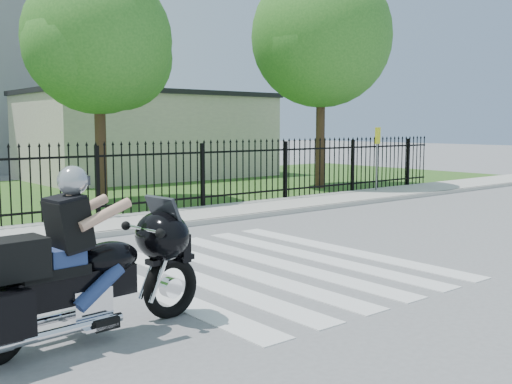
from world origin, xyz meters
TOP-DOWN VIEW (x-y plane):
  - ground at (0.00, 0.00)m, footprint 120.00×120.00m
  - crosswalk at (0.00, 0.00)m, footprint 5.00×5.50m
  - sidewalk at (0.00, 5.00)m, footprint 40.00×2.00m
  - curb at (0.00, 4.00)m, footprint 40.00×0.12m
  - grass_strip at (0.00, 12.00)m, footprint 40.00×12.00m
  - iron_fence at (0.00, 6.00)m, footprint 26.00×0.04m
  - tree_mid at (1.50, 9.00)m, footprint 4.20×4.20m
  - tree_right at (9.50, 8.00)m, footprint 5.00×5.00m
  - building_low at (7.00, 16.00)m, footprint 10.00×6.00m
  - building_low_roof at (7.00, 16.00)m, footprint 10.20×6.20m
  - motorcycle_rider at (-3.56, -1.36)m, footprint 2.88×1.01m
  - traffic_sign at (9.65, 5.52)m, footprint 0.44×0.20m

SIDE VIEW (x-z plane):
  - ground at x=0.00m, z-range 0.00..0.00m
  - crosswalk at x=0.00m, z-range 0.00..0.01m
  - grass_strip at x=0.00m, z-range 0.00..0.02m
  - sidewalk at x=0.00m, z-range 0.00..0.12m
  - curb at x=0.00m, z-range 0.00..0.12m
  - motorcycle_rider at x=-3.56m, z-range -0.17..1.73m
  - iron_fence at x=0.00m, z-range 0.00..1.80m
  - traffic_sign at x=9.65m, z-range 0.57..2.66m
  - building_low at x=7.00m, z-range 0.00..3.50m
  - building_low_roof at x=7.00m, z-range 3.50..3.70m
  - tree_mid at x=1.50m, z-range 1.28..8.06m
  - tree_right at x=9.50m, z-range 1.44..9.34m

